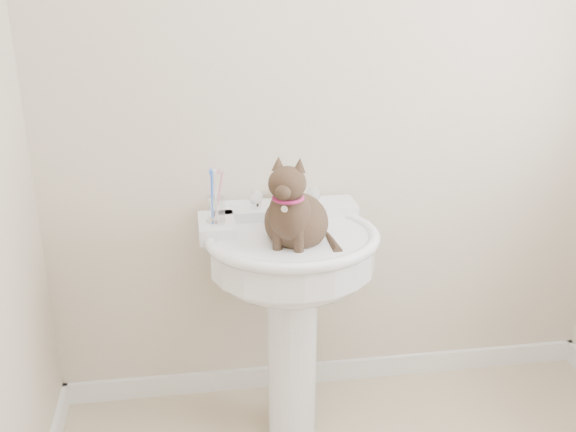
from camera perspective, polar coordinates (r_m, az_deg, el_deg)
name	(u,v)px	position (r m, az deg, el deg)	size (l,w,h in m)	color
wall_back	(338,88)	(2.48, 4.23, 10.74)	(2.20, 0.00, 2.50)	beige
baseboard_back	(331,371)	(2.95, 3.62, -12.96)	(2.20, 0.02, 0.09)	white
pedestal_sink	(291,273)	(2.36, 0.27, -4.81)	(0.62, 0.60, 0.85)	white
faucet	(286,198)	(2.41, -0.21, 1.56)	(0.28, 0.12, 0.14)	silver
soap_bar	(287,196)	(2.50, -0.05, 1.68)	(0.09, 0.06, 0.03)	orange
toothbrush_cup	(216,209)	(2.29, -6.11, 0.58)	(0.07, 0.07, 0.19)	silver
cat	(296,216)	(2.22, 0.66, -0.02)	(0.24, 0.30, 0.43)	#473321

